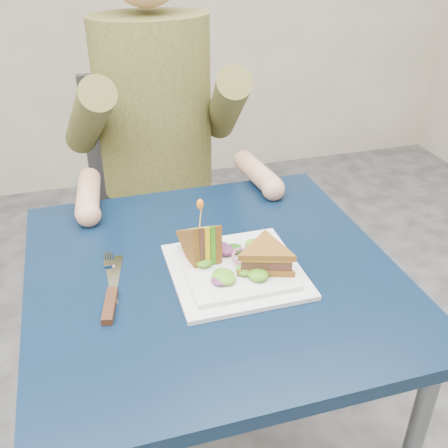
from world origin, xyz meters
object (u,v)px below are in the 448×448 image
object	(u,v)px
table	(213,299)
plate	(236,269)
chair	(156,192)
sandwich_upright	(201,244)
fork	(111,278)
diner	(154,94)
knife	(111,299)
sandwich_flat	(266,257)

from	to	relation	value
table	plate	bearing A→B (deg)	-32.88
chair	sandwich_upright	xyz separation A→B (m)	(-0.02, -0.73, 0.24)
chair	plate	world-z (taller)	chair
chair	fork	distance (m)	0.77
sandwich_upright	diner	bearing A→B (deg)	88.25
knife	plate	bearing A→B (deg)	4.83
diner	sandwich_flat	xyz separation A→B (m)	(0.10, -0.69, -0.14)
sandwich_upright	fork	xyz separation A→B (m)	(-0.19, 0.01, -0.05)
fork	sandwich_flat	bearing A→B (deg)	-14.36
table	diner	distance (m)	0.69
table	fork	world-z (taller)	fork
chair	fork	xyz separation A→B (m)	(-0.21, -0.72, 0.19)
sandwich_flat	knife	size ratio (longest dim) A/B	0.75
diner	knife	bearing A→B (deg)	-107.33
fork	knife	size ratio (longest dim) A/B	0.81
diner	chair	bearing A→B (deg)	90.00
plate	knife	xyz separation A→B (m)	(-0.25, -0.02, -0.00)
diner	sandwich_flat	bearing A→B (deg)	-82.02
sandwich_flat	fork	world-z (taller)	sandwich_flat
chair	diner	world-z (taller)	diner
table	diner	bearing A→B (deg)	90.00
fork	knife	world-z (taller)	knife
diner	sandwich_upright	distance (m)	0.63
fork	table	bearing A→B (deg)	-7.13
chair	plate	distance (m)	0.80
knife	fork	bearing A→B (deg)	84.73
chair	fork	bearing A→B (deg)	-105.96
table	plate	xyz separation A→B (m)	(0.04, -0.03, 0.09)
plate	knife	world-z (taller)	plate
plate	sandwich_upright	bearing A→B (deg)	143.09
table	diner	xyz separation A→B (m)	(-0.00, 0.63, 0.26)
diner	knife	world-z (taller)	diner
plate	table	bearing A→B (deg)	147.12
diner	sandwich_flat	size ratio (longest dim) A/B	4.52
diner	fork	xyz separation A→B (m)	(-0.21, -0.61, -0.18)
table	sandwich_upright	bearing A→B (deg)	135.59
sandwich_flat	chair	bearing A→B (deg)	96.87
sandwich_flat	sandwich_upright	world-z (taller)	sandwich_upright
sandwich_upright	sandwich_flat	bearing A→B (deg)	-31.35
sandwich_flat	sandwich_upright	bearing A→B (deg)	148.65
fork	knife	bearing A→B (deg)	-95.27
chair	diner	xyz separation A→B (m)	(-0.00, -0.11, 0.37)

